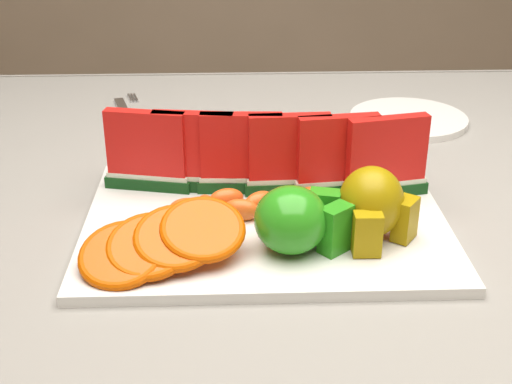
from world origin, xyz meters
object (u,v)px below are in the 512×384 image
Objects in this scene: platter at (266,222)px; pear_cluster at (373,205)px; fork at (127,114)px; apple_cluster at (298,220)px; side_plate at (408,119)px.

pear_cluster is at bearing -23.58° from platter.
pear_cluster is (0.11, -0.05, 0.04)m from platter.
pear_cluster is 0.53m from fork.
platter is 0.08m from apple_cluster.
apple_cluster is at bearing -62.37° from fork.
apple_cluster is 1.17× the size of pear_cluster.
side_plate is at bearing 62.31° from apple_cluster.
apple_cluster reaches higher than platter.
apple_cluster is at bearing -117.69° from side_plate.
fork is (-0.31, 0.42, -0.05)m from pear_cluster.
side_plate is at bearing 54.17° from platter.
platter is 3.61× the size of apple_cluster.
side_plate is at bearing 71.17° from pear_cluster.
platter is 4.23× the size of pear_cluster.
apple_cluster reaches higher than side_plate.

